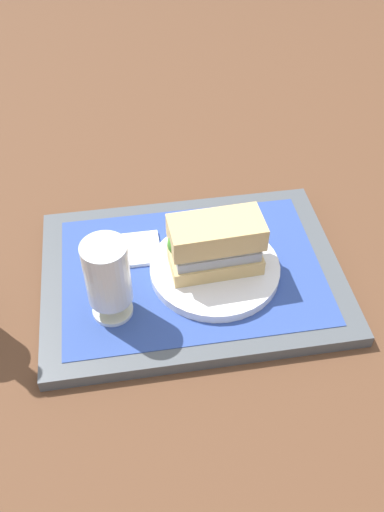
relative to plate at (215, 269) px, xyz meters
The scene contains 7 objects.
ground_plane 0.04m from the plate, 17.41° to the right, with size 3.00×3.00×0.00m, color brown.
tray 0.04m from the plate, 17.41° to the right, with size 0.44×0.32×0.02m, color #4C5156.
placemat 0.03m from the plate, 17.41° to the right, with size 0.38×0.27×0.00m, color #2D4793.
plate is the anchor object (origin of this frame).
sandwich 0.05m from the plate, ahead, with size 0.14×0.07×0.08m.
beer_glass 0.17m from the plate, 18.27° to the left, with size 0.06×0.06×0.12m.
napkin_folded 0.13m from the plate, 27.91° to the right, with size 0.09×0.07×0.01m, color white.
Camera 1 is at (0.09, 0.56, 0.63)m, focal length 39.54 mm.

